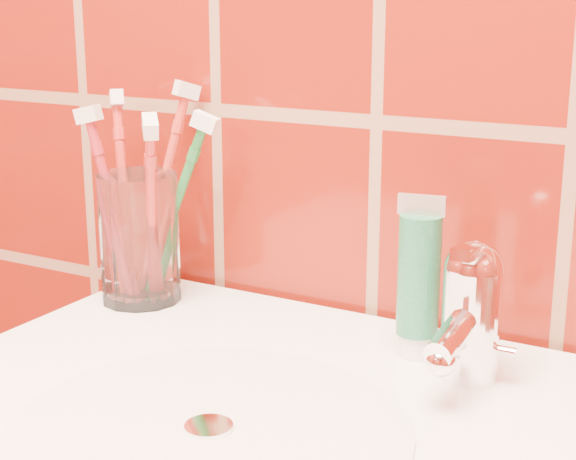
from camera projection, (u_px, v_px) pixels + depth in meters
The scene contains 8 objects.
glass_tumbler at pixel (139, 238), 0.91m from camera, with size 0.08×0.08×0.13m, color white.
toothpaste_tube at pixel (419, 282), 0.76m from camera, with size 0.04×0.04×0.15m.
faucet at pixel (470, 307), 0.72m from camera, with size 0.05×0.11×0.12m.
toothbrush_0 at pixel (162, 192), 0.92m from camera, with size 0.05×0.08×0.23m, color #B43226, non-canonical shape.
toothbrush_1 at pixel (151, 216), 0.86m from camera, with size 0.08×0.08×0.21m, color #B32926, non-canonical shape.
toothbrush_2 at pixel (124, 196), 0.92m from camera, with size 0.07×0.07×0.22m, color red, non-canonical shape.
toothbrush_3 at pixel (113, 208), 0.89m from camera, with size 0.07×0.03×0.21m, color #A3222D, non-canonical shape.
toothbrush_4 at pixel (174, 209), 0.90m from camera, with size 0.09×0.04×0.20m, color #1D6F30, non-canonical shape.
Camera 1 is at (0.34, 0.43, 1.16)m, focal length 55.00 mm.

